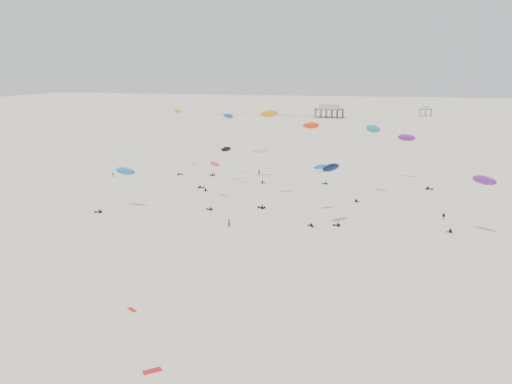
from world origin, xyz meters
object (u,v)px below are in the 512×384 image
(pavilion_small, at_px, (426,111))
(rig_2, at_px, (223,133))
(rig_7, at_px, (324,179))
(spectator_0, at_px, (229,227))
(pavilion_main, at_px, (329,112))

(pavilion_small, xyz_separation_m, rig_2, (-77.84, -261.18, 13.12))
(pavilion_small, bearing_deg, rig_7, -99.11)
(rig_2, distance_m, spectator_0, 42.82)
(pavilion_main, xyz_separation_m, rig_7, (24.71, -252.30, 4.63))
(pavilion_main, bearing_deg, spectator_0, -88.88)
(pavilion_small, height_order, rig_2, rig_2)
(pavilion_main, xyz_separation_m, pavilion_small, (70.00, 30.00, -0.74))
(rig_2, height_order, spectator_0, rig_2)
(pavilion_main, distance_m, pavilion_small, 76.16)
(rig_2, bearing_deg, pavilion_main, -107.28)
(rig_2, relative_size, rig_7, 1.36)
(pavilion_main, distance_m, rig_2, 231.64)
(rig_7, bearing_deg, pavilion_small, -5.06)
(pavilion_main, bearing_deg, rig_2, -91.94)
(pavilion_small, distance_m, rig_2, 272.84)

